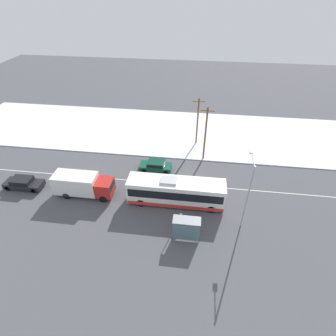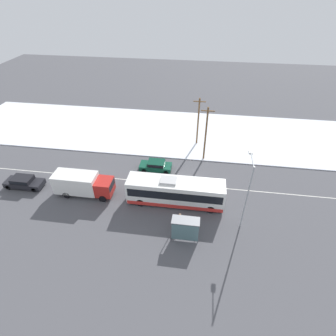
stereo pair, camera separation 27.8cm
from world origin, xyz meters
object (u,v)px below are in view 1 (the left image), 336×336
Objects in this scene: utility_pole_roadside at (205,133)px; city_bus at (176,192)px; parked_car_near_truck at (23,183)px; streetlamp at (248,186)px; bus_shelter at (186,227)px; utility_pole_snowlot at (198,121)px; sedan_car at (156,165)px; box_truck at (83,184)px; pedestrian_at_stop at (181,218)px.

city_bus is at bearing -107.72° from utility_pole_roadside.
utility_pole_roadside is (3.01, 9.43, 2.57)m from city_bus.
streetlamp reaches higher than parked_car_near_truck.
bus_shelter is 18.93m from utility_pole_snowlot.
sedan_car is 12.09m from bus_shelter.
streetlamp is at bearing -70.86° from utility_pole_snowlot.
utility_pole_snowlot is (20.90, 13.52, 3.14)m from parked_car_near_truck.
streetlamp is (7.28, -2.10, 3.37)m from city_bus.
pedestrian_at_stop is (12.02, -3.43, -0.51)m from box_truck.
city_bus is at bearing 119.44° from sedan_car.
streetlamp is (18.42, -2.05, 3.41)m from box_truck.
box_truck is 18.85m from streetlamp.
utility_pole_roadside is (14.15, 9.48, 2.61)m from box_truck.
utility_pole_snowlot is at bearing 32.90° from parked_car_near_truck.
bus_shelter reaches higher than parked_car_near_truck.
streetlamp is at bearing -69.69° from utility_pole_roadside.
city_bus is at bearing -97.48° from utility_pole_snowlot.
utility_pole_snowlot reaches higher than sedan_car.
sedan_car is 9.84m from utility_pole_snowlot.
box_truck is 1.48× the size of parked_car_near_truck.
sedan_car is 10.30m from pedestrian_at_stop.
city_bus is 8.29m from streetlamp.
streetlamp is at bearing -6.36° from box_truck.
utility_pole_snowlot is at bearing 89.32° from bus_shelter.
streetlamp is 0.98× the size of utility_pole_roadside.
parked_car_near_truck is 25.09m from utility_pole_snowlot.
bus_shelter is 0.37× the size of utility_pole_snowlot.
utility_pole_roadside is at bearing -151.03° from sedan_car.
streetlamp reaches higher than sedan_car.
utility_pole_roadside reaches higher than bus_shelter.
parked_car_near_truck is at bearing 165.69° from bus_shelter.
utility_pole_roadside reaches higher than sedan_car.
streetlamp reaches higher than bus_shelter.
utility_pole_snowlot is at bearing 82.52° from city_bus.
utility_pole_snowlot reaches higher than parked_car_near_truck.
utility_pole_roadside is (22.12, 9.26, 3.41)m from parked_car_near_truck.
city_bus is 1.58× the size of box_truck.
bus_shelter reaches higher than sedan_car.
utility_pole_snowlot is at bearing -123.43° from sedan_car.
parked_car_near_truck reaches higher than sedan_car.
parked_car_near_truck is 24.22m from utility_pole_roadside.
pedestrian_at_stop is at bearing -10.36° from parked_car_near_truck.
box_truck is 17.23m from utility_pole_roadside.
bus_shelter is at bearing -152.26° from streetlamp.
sedan_car is at bearing 114.05° from bus_shelter.
utility_pole_roadside is 4.45m from utility_pole_snowlot.
pedestrian_at_stop is 7.63m from streetlamp.
parked_car_near_truck is at bearing -157.29° from utility_pole_roadside.
parked_car_near_truck is at bearing 178.42° from box_truck.
parked_car_near_truck is at bearing 175.07° from streetlamp.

